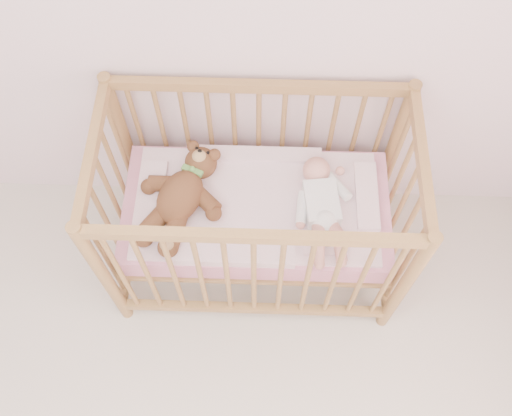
# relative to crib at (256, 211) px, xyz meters

# --- Properties ---
(wall_back) EXTENTS (4.00, 0.02, 2.70)m
(wall_back) POSITION_rel_crib_xyz_m (-0.45, 0.40, 0.85)
(wall_back) COLOR silver
(wall_back) RESTS_ON floor
(crib) EXTENTS (1.36, 0.76, 1.00)m
(crib) POSITION_rel_crib_xyz_m (0.00, 0.00, 0.00)
(crib) COLOR #AA8048
(crib) RESTS_ON floor
(mattress) EXTENTS (1.22, 0.62, 0.13)m
(mattress) POSITION_rel_crib_xyz_m (-0.00, 0.00, -0.01)
(mattress) COLOR pink
(mattress) RESTS_ON crib
(blanket) EXTENTS (1.10, 0.58, 0.06)m
(blanket) POSITION_rel_crib_xyz_m (-0.00, 0.00, 0.06)
(blanket) COLOR #F3A7B7
(blanket) RESTS_ON mattress
(baby) EXTENTS (0.34, 0.59, 0.14)m
(baby) POSITION_rel_crib_xyz_m (0.29, -0.02, 0.14)
(baby) COLOR white
(baby) RESTS_ON blanket
(teddy_bear) EXTENTS (0.60, 0.70, 0.16)m
(teddy_bear) POSITION_rel_crib_xyz_m (-0.34, -0.02, 0.15)
(teddy_bear) COLOR brown
(teddy_bear) RESTS_ON blanket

